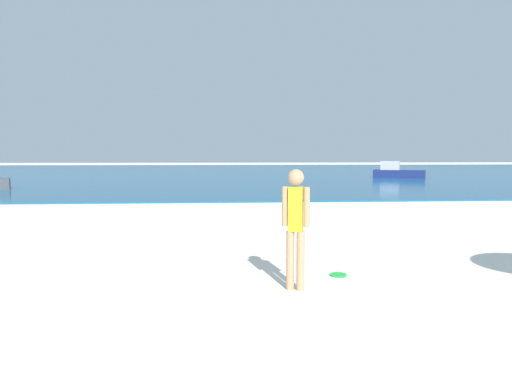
% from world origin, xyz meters
% --- Properties ---
extents(water, '(160.00, 60.00, 0.06)m').
position_xyz_m(water, '(0.00, 45.74, 0.03)').
color(water, '#14567F').
rests_on(water, ground).
extents(person_standing, '(0.37, 0.23, 1.71)m').
position_xyz_m(person_standing, '(0.49, 4.51, 0.97)').
color(person_standing, tan).
rests_on(person_standing, ground).
extents(frisbee, '(0.26, 0.26, 0.03)m').
position_xyz_m(frisbee, '(1.29, 5.18, 0.01)').
color(frisbee, green).
rests_on(frisbee, ground).
extents(boat_far, '(4.01, 2.91, 1.32)m').
position_xyz_m(boat_far, '(13.02, 32.47, 0.52)').
color(boat_far, navy).
rests_on(boat_far, water).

